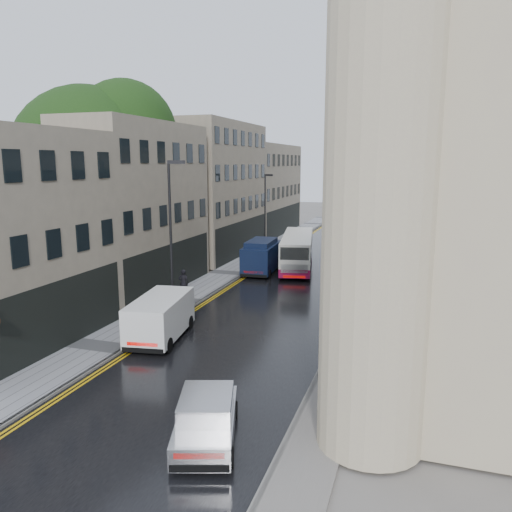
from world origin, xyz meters
The scene contains 16 objects.
road centered at (0.00, 27.50, 0.01)m, with size 9.00×85.00×0.02m, color black.
left_sidewalk centered at (-5.85, 27.50, 0.06)m, with size 2.70×85.00×0.12m, color gray.
right_sidewalk centered at (5.40, 27.50, 0.06)m, with size 1.80×85.00×0.12m, color slate.
old_shop_row centered at (-9.45, 30.00, 6.00)m, with size 4.50×56.00×12.00m, color gray, non-canonical shape.
modern_block centered at (10.30, 26.00, 7.00)m, with size 8.00×40.00×14.00m, color #BFAC8E, non-canonical shape.
church_spire centered at (0.50, 82.00, 20.00)m, with size 6.40×6.40×40.00m, color #726A5A, non-canonical shape.
tree_near centered at (-12.50, 20.00, 6.95)m, with size 10.56×10.56×13.89m, color black, non-canonical shape.
tree_far centered at (-12.20, 33.00, 6.23)m, with size 9.24×9.24×12.46m, color black, non-canonical shape.
cream_bus centered at (-1.70, 28.39, 1.39)m, with size 2.29×10.06×2.74m, color white, non-canonical shape.
white_lorry centered at (2.62, 38.20, 2.21)m, with size 2.51×8.35×4.39m, color silver, non-canonical shape.
silver_hatchback centered at (1.82, 3.65, 0.76)m, with size 1.74×3.97×1.49m, color #9C9CA1, non-canonical shape.
white_van centered at (-4.30, 11.05, 1.10)m, with size 2.05×4.79×2.17m, color white, non-canonical shape.
navy_van centered at (-4.30, 26.89, 1.38)m, with size 2.13×5.34×2.72m, color #0E1833, non-canonical shape.
pedestrian centered at (-5.94, 20.06, 1.00)m, with size 0.64×0.42×1.76m, color black.
lamp_post_near centered at (-5.05, 16.87, 4.37)m, with size 0.96×0.21×8.51m, color black, non-canonical shape.
lamp_post_far centered at (-4.98, 34.59, 3.81)m, with size 0.83×0.18×7.39m, color black, non-canonical shape.
Camera 1 is at (8.04, -7.86, 8.56)m, focal length 35.00 mm.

